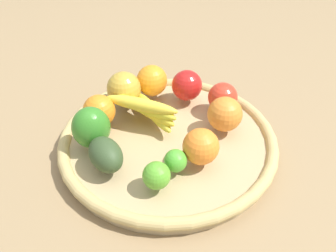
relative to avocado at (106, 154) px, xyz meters
The scene contains 14 objects.
ground_plane 0.16m from the avocado, 127.49° to the right, with size 2.40×2.40×0.00m, color #90754F.
basket 0.16m from the avocado, 127.49° to the right, with size 0.46×0.46×0.04m.
avocado is the anchor object (origin of this frame).
banana_bunch 0.16m from the avocado, 103.01° to the right, with size 0.17×0.14×0.07m.
bell_pepper 0.07m from the avocado, 47.12° to the right, with size 0.08×0.07×0.09m, color #337A23.
orange_2 0.18m from the avocado, 162.07° to the right, with size 0.07×0.07×0.07m, color orange.
orange_1 0.26m from the avocado, 141.12° to the right, with size 0.07×0.07×0.07m, color orange.
apple_0 0.21m from the avocado, 80.92° to the right, with size 0.08×0.08×0.08m, color gold.
lime_1 0.11m from the avocado, 165.61° to the left, with size 0.05×0.05×0.05m, color #57A62B.
orange_3 0.14m from the avocado, 64.18° to the right, with size 0.07×0.07×0.07m, color orange.
lime_0 0.13m from the avocado, behind, with size 0.04×0.04×0.04m, color green.
apple_2 0.28m from the avocado, 112.12° to the right, with size 0.07×0.07×0.07m, color red.
apple_1 0.30m from the avocado, 129.74° to the right, with size 0.07×0.07×0.07m, color red.
orange_0 0.26m from the avocado, 94.33° to the right, with size 0.07×0.07×0.07m, color orange.
Camera 1 is at (-0.13, 0.55, 0.51)m, focal length 37.17 mm.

